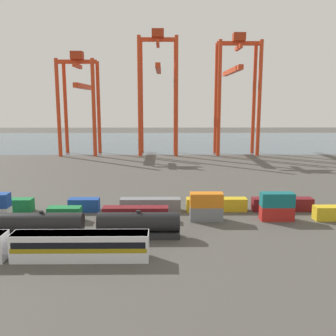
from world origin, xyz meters
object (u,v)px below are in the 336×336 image
Objects in this scene: passenger_train at (9,245)px; shipping_container_13 at (84,205)px; gantry_crane_west at (80,94)px; freight_tank_row at (42,225)px; shipping_container_4 at (136,214)px; shipping_container_12 at (18,205)px; shipping_container_14 at (150,205)px; gantry_crane_east at (236,83)px; shipping_container_7 at (277,213)px; gantry_crane_central at (158,81)px.

passenger_train is 6.41× the size of shipping_container_13.
gantry_crane_west reaches higher than passenger_train.
freight_tank_row reaches higher than shipping_container_4.
shipping_container_12 is 26.62m from shipping_container_14.
gantry_crane_east is at bearing 64.75° from passenger_train.
shipping_container_13 is at bearing -77.63° from gantry_crane_west.
shipping_container_4 is at bearing -14.18° from shipping_container_12.
gantry_crane_west is at bearing 121.38° from shipping_container_7.
shipping_container_7 is at bearing 12.32° from freight_tank_row.
gantry_crane_central is (13.68, 84.83, 28.68)m from shipping_container_13.
shipping_container_4 is at bearing -91.82° from gantry_crane_central.
gantry_crane_west is at bearing 96.96° from passenger_train.
shipping_container_13 is at bearing 170.65° from shipping_container_7.
freight_tank_row is at bearing -99.82° from gantry_crane_central.
shipping_container_4 is at bearing -72.10° from gantry_crane_west.
passenger_train reaches higher than shipping_container_4.
shipping_container_13 is 0.15× the size of gantry_crane_west.
gantry_crane_central is at bearing 89.75° from shipping_container_14.
gantry_crane_east is at bearing 68.98° from shipping_container_4.
gantry_crane_east reaches higher than gantry_crane_west.
gantry_crane_east is (35.25, 91.75, 28.16)m from shipping_container_4.
shipping_container_4 is 102.24m from gantry_crane_east.
freight_tank_row is at bearing -56.96° from shipping_container_12.
shipping_container_7 is 1.00× the size of shipping_container_12.
shipping_container_4 is at bearing 31.66° from freight_tank_row.
shipping_container_14 is 0.25× the size of gantry_crane_east.
shipping_container_13 is 0.12× the size of gantry_crane_east.
freight_tank_row is 3.66× the size of shipping_container_4.
passenger_train is at bearing -83.04° from gantry_crane_west.
shipping_container_13 is (13.31, 0.00, 0.00)m from shipping_container_12.
gantry_crane_east is (32.73, 85.66, 28.16)m from shipping_container_14.
shipping_container_4 and shipping_container_12 have the same top height.
shipping_container_7 is at bearing -95.64° from gantry_crane_east.
gantry_crane_west is at bearing -179.55° from gantry_crane_east.
freight_tank_row is (1.83, 8.47, 0.03)m from passenger_train.
passenger_train is at bearing -157.76° from shipping_container_7.
gantry_crane_central is at bearing 79.99° from passenger_train.
shipping_container_14 is 0.24× the size of gantry_crane_central.
shipping_container_4 and shipping_container_7 have the same top height.
freight_tank_row is 105.02m from gantry_crane_central.
passenger_train is 6.41× the size of shipping_container_12.
passenger_train is 3.20× the size of shipping_container_4.
freight_tank_row is 16.91m from shipping_container_4.
gantry_crane_west is at bearing 179.43° from gantry_crane_central.
shipping_container_12 is at bearing 165.82° from shipping_container_4.
shipping_container_7 is 109.46m from gantry_crane_west.
shipping_container_12 is 0.12× the size of gantry_crane_east.
freight_tank_row is 22.58m from shipping_container_14.
shipping_container_13 is (-36.98, 6.09, 0.00)m from shipping_container_7.
shipping_container_4 is 2.00× the size of shipping_container_12.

